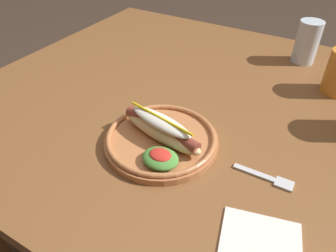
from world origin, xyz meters
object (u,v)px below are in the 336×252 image
fork (268,178)px  napkin (260,245)px  water_cup (307,42)px  hot_dog_plate (161,137)px

fork → napkin: same height
fork → water_cup: bearing=94.6°
fork → water_cup: (-0.05, 0.57, 0.06)m
fork → napkin: (0.03, -0.15, -0.00)m
water_cup → napkin: 0.72m
napkin → water_cup: bearing=96.6°
hot_dog_plate → fork: 0.24m
hot_dog_plate → napkin: (0.27, -0.13, -0.02)m
hot_dog_plate → water_cup: size_ratio=1.92×
hot_dog_plate → water_cup: 0.62m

